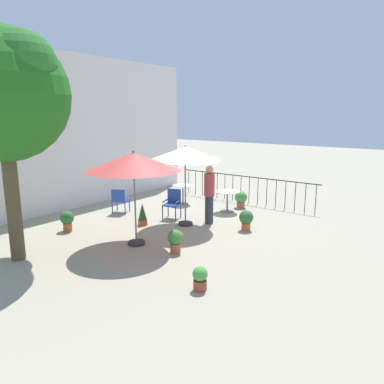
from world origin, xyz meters
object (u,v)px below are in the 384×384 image
(potted_plant_3, at_px, (246,219))
(potted_plant_4, at_px, (200,278))
(patio_umbrella_1, at_px, (134,162))
(patio_chair_1, at_px, (173,202))
(patio_chair_0, at_px, (120,199))
(cafe_table_1, at_px, (227,197))
(cafe_table_0, at_px, (183,191))
(potted_plant_1, at_px, (67,219))
(potted_plant_5, at_px, (142,215))
(shade_tree, at_px, (3,95))
(potted_plant_2, at_px, (241,198))
(potted_plant_0, at_px, (175,239))
(standing_person, at_px, (209,194))
(patio_umbrella_0, at_px, (185,154))

(potted_plant_3, height_order, potted_plant_4, potted_plant_3)
(patio_umbrella_1, bearing_deg, patio_chair_1, 18.63)
(patio_chair_0, bearing_deg, cafe_table_1, -50.24)
(cafe_table_0, relative_size, potted_plant_4, 1.61)
(patio_chair_1, xyz_separation_m, potted_plant_1, (-2.88, 1.55, -0.20))
(patio_umbrella_1, distance_m, patio_chair_0, 3.63)
(patio_chair_1, distance_m, potted_plant_5, 1.19)
(shade_tree, relative_size, potted_plant_2, 8.44)
(patio_chair_1, bearing_deg, potted_plant_3, -83.28)
(potted_plant_0, bearing_deg, patio_chair_0, 66.40)
(cafe_table_1, relative_size, patio_chair_1, 0.89)
(potted_plant_0, distance_m, potted_plant_3, 2.65)
(potted_plant_3, bearing_deg, standing_person, 93.34)
(patio_umbrella_1, bearing_deg, patio_umbrella_0, 1.07)
(patio_chair_0, relative_size, patio_chair_1, 0.90)
(shade_tree, height_order, potted_plant_0, shade_tree)
(potted_plant_0, height_order, potted_plant_5, potted_plant_5)
(patio_chair_0, xyz_separation_m, potted_plant_4, (-2.89, -5.46, -0.25))
(patio_chair_0, relative_size, potted_plant_1, 1.42)
(cafe_table_1, bearing_deg, potted_plant_3, -133.14)
(potted_plant_5, bearing_deg, cafe_table_1, -23.31)
(patio_chair_1, bearing_deg, cafe_table_0, 28.60)
(cafe_table_1, bearing_deg, potted_plant_5, 156.69)
(shade_tree, bearing_deg, patio_umbrella_0, -18.48)
(patio_chair_1, xyz_separation_m, potted_plant_5, (-1.15, 0.24, -0.21))
(patio_umbrella_1, height_order, potted_plant_1, patio_umbrella_1)
(potted_plant_5, bearing_deg, potted_plant_1, 142.73)
(patio_umbrella_0, xyz_separation_m, potted_plant_4, (-3.17, -2.84, -1.92))
(patio_umbrella_1, relative_size, potted_plant_4, 5.17)
(potted_plant_5, bearing_deg, potted_plant_4, -121.43)
(potted_plant_1, bearing_deg, shade_tree, -155.54)
(patio_chair_0, distance_m, potted_plant_3, 4.45)
(patio_umbrella_1, bearing_deg, potted_plant_4, -110.48)
(cafe_table_1, xyz_separation_m, potted_plant_1, (-4.61, 2.56, -0.17))
(potted_plant_0, distance_m, potted_plant_5, 2.53)
(patio_chair_0, bearing_deg, potted_plant_2, -42.84)
(potted_plant_4, bearing_deg, patio_umbrella_0, 41.85)
(patio_umbrella_1, bearing_deg, patio_chair_0, 55.18)
(potted_plant_3, bearing_deg, shade_tree, 147.62)
(cafe_table_0, relative_size, patio_chair_0, 0.90)
(shade_tree, bearing_deg, patio_chair_0, 15.25)
(potted_plant_0, bearing_deg, cafe_table_0, 36.34)
(shade_tree, height_order, cafe_table_0, shade_tree)
(cafe_table_0, xyz_separation_m, potted_plant_4, (-5.21, -4.56, -0.26))
(patio_umbrella_1, relative_size, potted_plant_0, 4.21)
(potted_plant_1, relative_size, potted_plant_2, 0.98)
(patio_umbrella_0, relative_size, potted_plant_4, 5.16)
(cafe_table_0, height_order, potted_plant_4, cafe_table_0)
(patio_umbrella_1, distance_m, potted_plant_3, 3.72)
(patio_chair_0, relative_size, potted_plant_3, 1.43)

